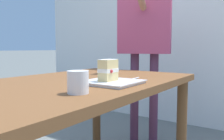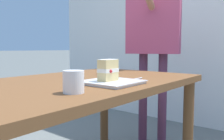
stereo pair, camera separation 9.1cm
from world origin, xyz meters
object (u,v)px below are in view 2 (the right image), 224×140
Objects in this scene: coffee_cup at (73,81)px; dessert_fork at (133,80)px; dessert_plate at (112,82)px; cake_slice at (108,70)px; diner_person at (154,23)px; patio_table at (69,98)px.

dessert_fork is at bearing 3.25° from coffee_cup.
dessert_plate is 2.45× the size of cake_slice.
coffee_cup reaches higher than dessert_plate.
cake_slice is 0.21m from dessert_fork.
dessert_fork is (0.18, -0.01, -0.00)m from dessert_plate.
diner_person reaches higher than coffee_cup.
dessert_plate is at bearing 6.94° from coffee_cup.
diner_person is at bearing 15.37° from coffee_cup.
coffee_cup is at bearing -170.24° from cake_slice.
dessert_plate is (0.09, -0.23, 0.10)m from patio_table.
diner_person is at bearing 16.86° from cake_slice.
patio_table is 0.95× the size of diner_person.
cake_slice is 0.06× the size of diner_person.
coffee_cup reaches higher than patio_table.
cake_slice is at bearing 9.76° from coffee_cup.
dessert_fork is (0.19, -0.02, -0.07)m from cake_slice.
patio_table is at bearing 52.44° from coffee_cup.
dessert_fork is 0.10× the size of diner_person.
dessert_plate is 0.29m from coffee_cup.
patio_table is 0.36m from coffee_cup.
dessert_plate is 0.16× the size of diner_person.
coffee_cup reaches higher than dessert_fork.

